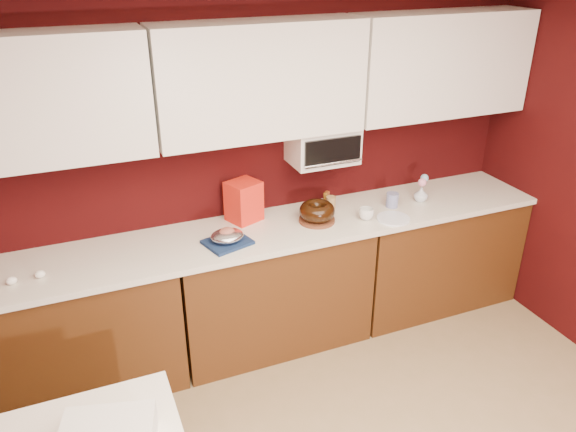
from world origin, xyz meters
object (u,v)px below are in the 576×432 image
(foil_ham_nest, at_px, (227,236))
(flower_vase, at_px, (421,193))
(pandoro_box, at_px, (244,201))
(bundt_cake, at_px, (317,211))
(blue_jar, at_px, (392,200))
(toaster_oven, at_px, (322,144))
(coffee_mug, at_px, (366,213))

(foil_ham_nest, bearing_deg, flower_vase, 3.38)
(pandoro_box, relative_size, flower_vase, 2.29)
(bundt_cake, xyz_separation_m, pandoro_box, (-0.45, 0.22, 0.06))
(blue_jar, bearing_deg, bundt_cake, -178.54)
(toaster_oven, height_order, pandoro_box, toaster_oven)
(coffee_mug, bearing_deg, blue_jar, 21.92)
(bundt_cake, distance_m, coffee_mug, 0.34)
(coffee_mug, xyz_separation_m, blue_jar, (0.27, 0.11, 0.00))
(coffee_mug, relative_size, blue_jar, 0.94)
(bundt_cake, xyz_separation_m, blue_jar, (0.60, 0.02, -0.03))
(foil_ham_nest, relative_size, coffee_mug, 2.15)
(toaster_oven, xyz_separation_m, bundt_cake, (-0.12, -0.19, -0.40))
(toaster_oven, height_order, bundt_cake, toaster_oven)
(bundt_cake, height_order, coffee_mug, bundt_cake)
(toaster_oven, height_order, foil_ham_nest, toaster_oven)
(foil_ham_nest, bearing_deg, coffee_mug, -1.51)
(flower_vase, bearing_deg, blue_jar, -179.08)
(toaster_oven, bearing_deg, bundt_cake, -122.08)
(foil_ham_nest, bearing_deg, bundt_cake, 6.05)
(bundt_cake, relative_size, foil_ham_nest, 1.15)
(bundt_cake, bearing_deg, coffee_mug, -16.20)
(bundt_cake, relative_size, blue_jar, 2.33)
(toaster_oven, relative_size, bundt_cake, 1.86)
(bundt_cake, height_order, foil_ham_nest, bundt_cake)
(bundt_cake, xyz_separation_m, foil_ham_nest, (-0.65, -0.07, -0.02))
(bundt_cake, height_order, pandoro_box, pandoro_box)
(pandoro_box, bearing_deg, bundt_cake, -47.77)
(blue_jar, bearing_deg, flower_vase, 0.92)
(coffee_mug, bearing_deg, bundt_cake, 163.80)
(blue_jar, relative_size, flower_vase, 0.86)
(toaster_oven, distance_m, blue_jar, 0.66)
(pandoro_box, height_order, blue_jar, pandoro_box)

